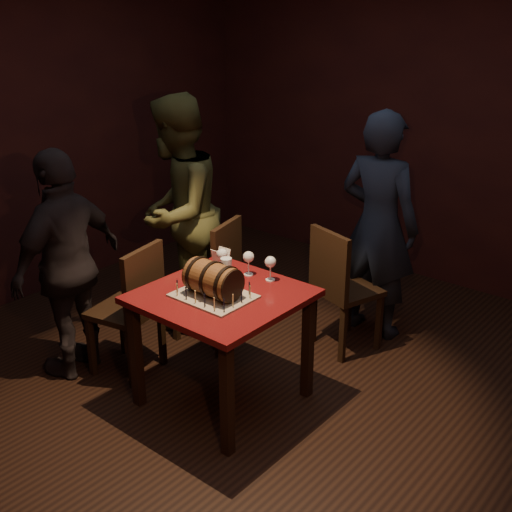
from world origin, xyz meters
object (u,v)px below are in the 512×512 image
at_px(pub_table, 222,310).
at_px(wine_glass_left, 222,255).
at_px(person_back, 378,226).
at_px(pint_of_ale, 226,270).
at_px(chair_left_front, 133,304).
at_px(barrel_cake, 213,279).
at_px(wine_glass_right, 270,263).
at_px(chair_back, 339,284).
at_px(chair_left_rear, 215,274).
at_px(person_left_rear, 177,213).
at_px(wine_glass_mid, 249,258).
at_px(person_left_front, 68,265).

relative_size(pub_table, wine_glass_left, 5.59).
bearing_deg(person_back, pint_of_ale, 73.40).
bearing_deg(chair_left_front, wine_glass_left, 40.47).
bearing_deg(pint_of_ale, pub_table, -56.46).
height_order(barrel_cake, chair_left_front, barrel_cake).
distance_m(wine_glass_right, chair_back, 0.76).
bearing_deg(chair_left_rear, person_left_rear, 174.65).
bearing_deg(wine_glass_mid, person_left_front, -145.08).
bearing_deg(wine_glass_right, chair_left_front, -148.35).
relative_size(chair_back, chair_left_front, 1.00).
xyz_separation_m(chair_back, person_left_rear, (-1.22, -0.39, 0.37)).
bearing_deg(chair_back, chair_left_rear, -151.53).
distance_m(wine_glass_left, chair_left_rear, 0.61).
bearing_deg(person_left_rear, person_back, 100.01).
xyz_separation_m(pub_table, pint_of_ale, (-0.11, 0.16, 0.18)).
bearing_deg(chair_back, pint_of_ale, -109.79).
bearing_deg(chair_left_front, wine_glass_right, 31.65).
xyz_separation_m(chair_left_front, person_left_rear, (-0.35, 0.76, 0.37)).
height_order(barrel_cake, wine_glass_right, barrel_cake).
relative_size(wine_glass_mid, person_back, 0.09).
relative_size(pub_table, person_back, 0.53).
bearing_deg(wine_glass_left, chair_left_rear, 139.20).
height_order(chair_left_rear, person_left_front, person_left_front).
height_order(wine_glass_left, wine_glass_right, same).
height_order(barrel_cake, wine_glass_left, barrel_cake).
xyz_separation_m(wine_glass_right, chair_left_front, (-0.78, -0.48, -0.35)).
relative_size(person_back, person_left_front, 1.10).
distance_m(chair_left_front, person_left_rear, 0.91).
bearing_deg(person_back, wine_glass_left, 67.44).
xyz_separation_m(pint_of_ale, chair_back, (0.31, 0.85, -0.30)).
bearing_deg(chair_left_front, pint_of_ale, 27.90).
bearing_deg(pub_table, wine_glass_left, 131.64).
height_order(wine_glass_mid, wine_glass_right, same).
bearing_deg(wine_glass_left, person_back, 68.69).
relative_size(pub_table, pint_of_ale, 6.00).
bearing_deg(barrel_cake, person_back, 80.70).
relative_size(chair_left_rear, person_left_front, 0.60).
bearing_deg(chair_back, person_left_rear, -162.12).
bearing_deg(wine_glass_left, barrel_cake, -55.54).
bearing_deg(barrel_cake, wine_glass_mid, 97.82).
xyz_separation_m(chair_back, person_back, (0.04, 0.43, 0.33)).
relative_size(wine_glass_mid, pint_of_ale, 1.07).
relative_size(wine_glass_right, person_back, 0.09).
xyz_separation_m(pub_table, wine_glass_mid, (-0.06, 0.32, 0.23)).
relative_size(pub_table, wine_glass_right, 5.59).
xyz_separation_m(pub_table, barrel_cake, (-0.00, -0.07, 0.22)).
height_order(wine_glass_left, wine_glass_mid, same).
xyz_separation_m(chair_back, chair_left_front, (-0.87, -1.15, 0.00)).
height_order(wine_glass_left, person_left_front, person_left_front).
xyz_separation_m(barrel_cake, wine_glass_left, (-0.22, 0.32, 0.00)).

